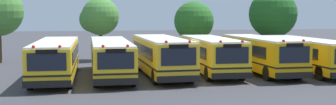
% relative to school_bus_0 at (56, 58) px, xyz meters
% --- Properties ---
extents(ground_plane, '(160.00, 160.00, 0.00)m').
position_rel_school_bus_0_xyz_m(ground_plane, '(8.86, 0.02, -1.38)').
color(ground_plane, '#38383D').
extents(school_bus_0, '(2.77, 11.47, 2.62)m').
position_rel_school_bus_0_xyz_m(school_bus_0, '(0.00, 0.00, 0.00)').
color(school_bus_0, yellow).
rests_on(school_bus_0, ground_plane).
extents(school_bus_1, '(2.59, 11.60, 2.59)m').
position_rel_school_bus_0_xyz_m(school_bus_1, '(3.59, 0.21, -0.01)').
color(school_bus_1, yellow).
rests_on(school_bus_1, ground_plane).
extents(school_bus_2, '(2.86, 10.36, 2.77)m').
position_rel_school_bus_0_xyz_m(school_bus_2, '(7.07, -0.10, 0.07)').
color(school_bus_2, yellow).
rests_on(school_bus_2, ground_plane).
extents(school_bus_3, '(2.75, 9.74, 2.70)m').
position_rel_school_bus_0_xyz_m(school_bus_3, '(10.75, 0.24, 0.04)').
color(school_bus_3, yellow).
rests_on(school_bus_3, ground_plane).
extents(school_bus_4, '(2.70, 9.95, 2.73)m').
position_rel_school_bus_0_xyz_m(school_bus_4, '(14.35, -0.21, 0.05)').
color(school_bus_4, '#EAA80C').
rests_on(school_bus_4, ground_plane).
extents(school_bus_5, '(2.66, 11.31, 2.58)m').
position_rel_school_bus_0_xyz_m(school_bus_5, '(17.91, -0.06, -0.02)').
color(school_bus_5, yellow).
rests_on(school_bus_5, ground_plane).
extents(tree_1, '(3.65, 3.46, 5.77)m').
position_rel_school_bus_0_xyz_m(tree_1, '(3.12, 10.96, 2.58)').
color(tree_1, '#4C3823').
rests_on(tree_1, ground_plane).
extents(tree_2, '(3.72, 3.72, 5.46)m').
position_rel_school_bus_0_xyz_m(tree_2, '(11.84, 9.87, 2.21)').
color(tree_2, '#4C3823').
rests_on(tree_2, ground_plane).
extents(tree_3, '(4.73, 4.73, 6.64)m').
position_rel_school_bus_0_xyz_m(tree_3, '(20.22, 10.63, 2.78)').
color(tree_3, '#4C3823').
rests_on(tree_3, ground_plane).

